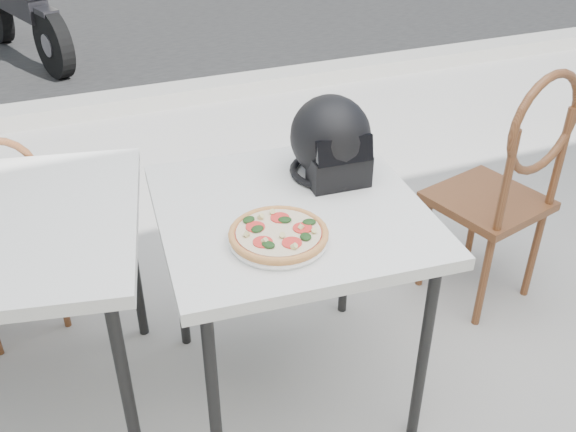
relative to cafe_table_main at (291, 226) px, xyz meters
name	(u,v)px	position (x,y,z in m)	size (l,w,h in m)	color
ground	(395,357)	(0.45, -0.03, -0.73)	(80.00, 80.00, 0.00)	#A19E99
curb	(199,91)	(0.45, 2.97, -0.67)	(30.00, 0.25, 0.12)	gray
cafe_table_main	(291,226)	(0.00, 0.00, 0.00)	(0.91, 0.91, 0.80)	silver
plate	(279,240)	(-0.11, -0.17, 0.08)	(0.37, 0.37, 0.02)	white
pizza	(279,233)	(-0.11, -0.17, 0.10)	(0.38, 0.38, 0.04)	#D08D4C
helmet	(331,142)	(0.21, 0.15, 0.20)	(0.29, 0.30, 0.29)	black
cafe_chair_main	(509,180)	(1.02, 0.15, -0.12)	(0.51, 0.51, 1.10)	brown
cafe_chair_side	(1,228)	(-0.92, 0.70, -0.21)	(0.43, 0.43, 0.93)	brown
motorcycle	(20,12)	(-0.73, 4.48, -0.33)	(0.73, 1.78, 0.92)	black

